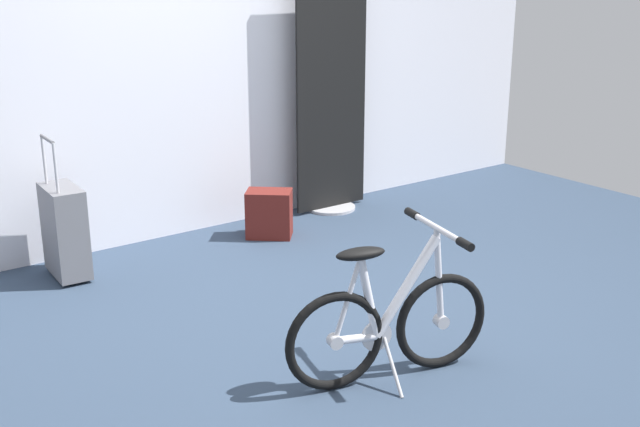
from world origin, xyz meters
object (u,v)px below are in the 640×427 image
rolling_suitcase (65,230)px  floor_banner_stand (331,100)px  backpack_on_floor (269,214)px  folding_bike_foreground (389,321)px

rolling_suitcase → floor_banner_stand: bearing=4.2°
floor_banner_stand → backpack_on_floor: bearing=-160.7°
folding_bike_foreground → backpack_on_floor: bearing=71.9°
rolling_suitcase → backpack_on_floor: size_ratio=2.38×
floor_banner_stand → rolling_suitcase: bearing=-175.8°
rolling_suitcase → backpack_on_floor: bearing=-4.2°
rolling_suitcase → backpack_on_floor: (1.33, -0.10, -0.13)m
rolling_suitcase → backpack_on_floor: 1.34m
folding_bike_foreground → rolling_suitcase: 2.12m
floor_banner_stand → backpack_on_floor: 0.99m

